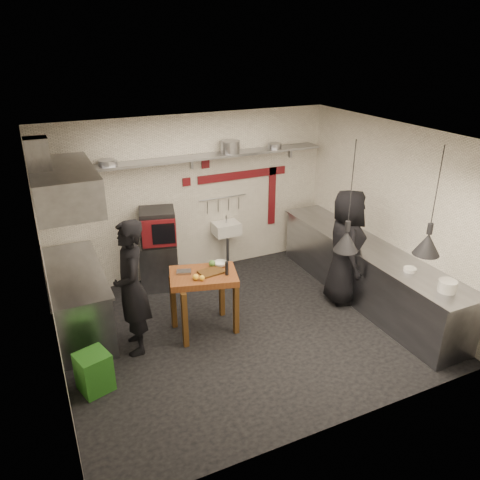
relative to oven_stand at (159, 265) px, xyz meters
name	(u,v)px	position (x,y,z in m)	size (l,w,h in m)	color
floor	(245,329)	(0.76, -1.78, -0.40)	(5.00, 5.00, 0.00)	black
ceiling	(245,137)	(0.76, -1.78, 2.40)	(5.00, 5.00, 0.00)	beige
wall_back	(192,197)	(0.76, 0.32, 1.00)	(5.00, 0.04, 2.80)	white
wall_front	(338,320)	(0.76, -3.88, 1.00)	(5.00, 0.04, 2.80)	white
wall_left	(47,279)	(-1.74, -1.78, 1.00)	(0.04, 4.20, 2.80)	white
wall_right	(390,214)	(3.26, -1.78, 1.00)	(0.04, 4.20, 2.80)	white
red_band_horiz	(243,175)	(1.71, 0.30, 1.28)	(1.70, 0.02, 0.14)	#5F1016
red_band_vert	(272,196)	(2.31, 0.30, 0.80)	(0.14, 0.02, 1.10)	#5F1016
red_tile_a	(206,164)	(1.01, 0.30, 1.55)	(0.14, 0.02, 0.14)	#5F1016
red_tile_b	(187,182)	(0.66, 0.30, 1.28)	(0.14, 0.02, 0.14)	#5F1016
back_shelf	(194,158)	(0.76, 0.14, 1.72)	(4.60, 0.34, 0.04)	gray
shelf_bracket_left	(72,175)	(-1.14, 0.29, 1.62)	(0.04, 0.06, 0.24)	gray
shelf_bracket_mid	(192,162)	(0.76, 0.29, 1.62)	(0.04, 0.06, 0.24)	gray
shelf_bracket_right	(290,151)	(2.66, 0.29, 1.62)	(0.04, 0.06, 0.24)	gray
pan_far_left	(107,163)	(-0.64, 0.14, 1.79)	(0.25, 0.25, 0.09)	gray
pan_mid_left	(110,163)	(-0.59, 0.14, 1.78)	(0.23, 0.23, 0.07)	gray
stock_pot	(230,147)	(1.39, 0.14, 1.84)	(0.32, 0.32, 0.20)	gray
pan_right	(275,146)	(2.24, 0.14, 1.78)	(0.24, 0.24, 0.08)	gray
oven_stand	(159,265)	(0.00, 0.00, 0.00)	(0.61, 0.56, 0.80)	gray
combi_oven	(158,227)	(0.03, 0.00, 0.69)	(0.56, 0.52, 0.58)	black
oven_door	(159,234)	(-0.03, -0.31, 0.69)	(0.54, 0.03, 0.46)	#5F1016
oven_glass	(164,234)	(0.03, -0.34, 0.69)	(0.36, 0.02, 0.34)	black
hand_sink	(226,229)	(1.31, 0.14, 0.38)	(0.46, 0.34, 0.22)	silver
sink_tap	(226,219)	(1.31, 0.14, 0.56)	(0.03, 0.03, 0.14)	gray
sink_drain	(228,252)	(1.31, 0.10, -0.06)	(0.06, 0.06, 0.66)	gray
utensil_rail	(223,198)	(1.31, 0.28, 0.92)	(0.02, 0.02, 0.90)	gray
counter_right	(365,273)	(2.91, -1.78, 0.05)	(0.70, 3.80, 0.90)	gray
counter_right_top	(369,246)	(2.91, -1.78, 0.52)	(0.76, 3.90, 0.03)	gray
plate_stack	(447,286)	(2.88, -3.34, 0.61)	(0.23, 0.23, 0.15)	silver
small_bowl_right	(410,270)	(2.86, -2.71, 0.56)	(0.18, 0.18, 0.05)	silver
counter_left	(78,300)	(-1.39, -0.73, 0.05)	(0.70, 1.90, 0.90)	gray
counter_left_top	(74,272)	(-1.39, -0.73, 0.52)	(0.76, 2.00, 0.03)	gray
extractor_hood	(64,186)	(-1.34, -0.73, 1.75)	(0.78, 1.60, 0.50)	gray
hood_duct	(38,158)	(-1.59, -0.73, 2.15)	(0.28, 0.28, 0.50)	gray
green_bin	(94,372)	(-1.42, -2.16, -0.15)	(0.36, 0.36, 0.50)	#23631B
prep_table	(204,302)	(0.23, -1.55, 0.06)	(0.92, 0.64, 0.92)	brown
cutting_board	(211,272)	(0.34, -1.57, 0.53)	(0.34, 0.24, 0.03)	#4F3113
pepper_mill	(227,268)	(0.51, -1.72, 0.62)	(0.05, 0.05, 0.20)	black
lemon_a	(196,277)	(0.07, -1.68, 0.56)	(0.09, 0.09, 0.09)	yellow
lemon_b	(202,278)	(0.14, -1.73, 0.56)	(0.07, 0.07, 0.07)	yellow
veg_ball	(212,263)	(0.42, -1.40, 0.57)	(0.10, 0.10, 0.10)	#4A7C33
steel_tray	(184,272)	(-0.01, -1.42, 0.54)	(0.20, 0.13, 0.03)	gray
bowl	(220,264)	(0.53, -1.43, 0.55)	(0.19, 0.19, 0.06)	silver
heat_lamp_near	(351,197)	(1.91, -2.46, 1.66)	(0.33, 0.33, 1.47)	black
heat_lamp_far	(435,202)	(2.62, -3.14, 1.71)	(0.33, 0.33, 1.38)	black
chef_left	(132,288)	(-0.77, -1.56, 0.53)	(0.68, 0.45, 1.87)	black
chef_right	(346,247)	(2.55, -1.67, 0.52)	(0.90, 0.59, 1.85)	black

